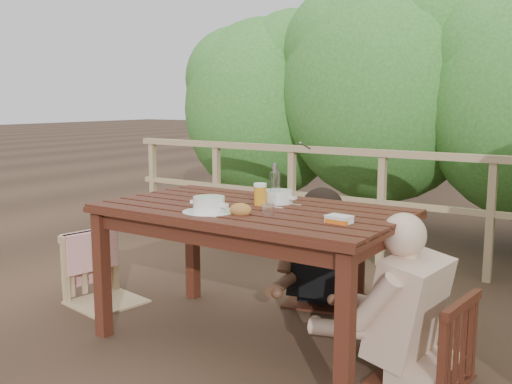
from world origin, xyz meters
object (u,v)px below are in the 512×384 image
Objects in this scene: chair_far at (326,232)px; beer_glass at (260,196)px; chair_right at (424,297)px; soup_far at (279,198)px; woman at (328,213)px; bread_roll at (241,210)px; soup_near at (209,205)px; bottle at (275,185)px; butter_tub at (339,221)px; tumbler at (268,212)px; table at (251,277)px; chair_left at (104,239)px; diner_right at (432,247)px.

chair_far is 7.02× the size of beer_glass.
soup_far is (-0.93, 0.10, 0.40)m from chair_right.
woman is 9.79× the size of bread_roll.
soup_near is 0.34m from beer_glass.
woman reaches higher than chair_right.
bottle reaches higher than chair_right.
butter_tub is (0.60, -0.20, -0.05)m from beer_glass.
woman is 15.80× the size of tumbler.
chair_far is 0.88m from beer_glass.
table is 0.53m from soup_near.
chair_right is at bearing -2.97° from bottle.
butter_tub is (0.39, 0.05, -0.01)m from tumbler.
table is at bearing 73.93° from woman.
soup_near is 0.35m from tumbler.
beer_glass is at bearing -75.97° from chair_left.
diner_right is at bearing -2.88° from bottle.
soup_far is (0.03, -0.69, 0.34)m from chair_far.
diner_right is at bearing 18.23° from tumbler.
soup_near is at bearing -111.19° from chair_far.
diner_right reaches higher than beer_glass.
chair_left is at bearing 22.25° from woman.
beer_glass is at bearing 74.81° from woman.
chair_left is 7.34× the size of butter_tub.
soup_far is at bearing 67.20° from soup_near.
bread_roll is at bearing -88.68° from soup_far.
chair_far reaches higher than soup_far.
bottle is at bearing -87.51° from chair_right.
butter_tub is at bearing -73.35° from chair_far.
table is 0.48m from beer_glass.
chair_left is 1.58m from woman.
diner_right reaches higher than chair_right.
chair_right is 1.07m from beer_glass.
woman reaches higher than soup_near.
table is 13.73× the size of butter_tub.
chair_right is at bearing 4.70° from table.
chair_far is 12.58× the size of tumbler.
diner_right is 0.48m from butter_tub.
butter_tub is at bearing -18.12° from beer_glass.
chair_far reaches higher than butter_tub.
chair_left is at bearing 173.83° from tumbler.
soup_near is at bearing -168.84° from tumbler.
bottle reaches higher than chair_left.
chair_left is 3.14× the size of soup_near.
chair_left is 3.29× the size of soup_far.
chair_left is 2.28m from diner_right.
table is 6.65× the size of bottle.
chair_right is at bearing 18.06° from bread_roll.
bottle is (0.04, -0.76, 0.29)m from woman.
bottle is at bearing 90.17° from bread_roll.
table is at bearing 141.96° from tumbler.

